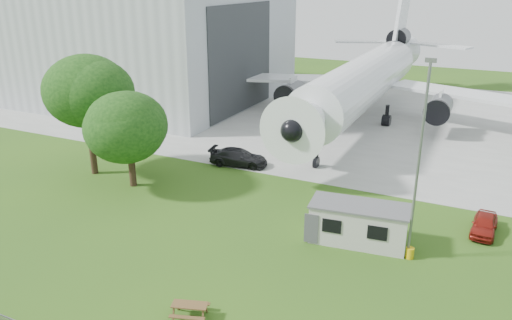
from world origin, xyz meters
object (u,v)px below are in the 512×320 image
at_px(airliner, 367,77).
at_px(picnic_west, 190,317).
at_px(site_cabin, 359,224).
at_px(hangar, 121,28).

bearing_deg(airliner, picnic_west, -88.12).
distance_m(site_cabin, picnic_west, 12.59).
height_order(hangar, site_cabin, hangar).
relative_size(hangar, airliner, 0.90).
distance_m(airliner, site_cabin, 30.14).
distance_m(hangar, airliner, 36.21).
bearing_deg(site_cabin, airliner, 103.41).
bearing_deg(site_cabin, picnic_west, -116.61).
relative_size(site_cabin, picnic_west, 3.83).
xyz_separation_m(hangar, airliner, (35.97, -0.14, -4.14)).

